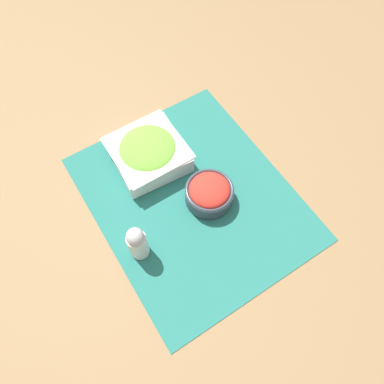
# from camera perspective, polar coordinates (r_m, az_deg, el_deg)

# --- Properties ---
(ground_plane) EXTENTS (3.00, 3.00, 0.00)m
(ground_plane) POSITION_cam_1_polar(r_m,az_deg,el_deg) (0.95, 0.00, -0.96)
(ground_plane) COLOR olive
(placemat) EXTENTS (0.57, 0.47, 0.00)m
(placemat) POSITION_cam_1_polar(r_m,az_deg,el_deg) (0.94, 0.00, -0.90)
(placemat) COLOR #236B60
(placemat) RESTS_ON ground_plane
(tomato_bowl) EXTENTS (0.12, 0.12, 0.06)m
(tomato_bowl) POSITION_cam_1_polar(r_m,az_deg,el_deg) (0.91, 2.65, -0.06)
(tomato_bowl) COLOR #333842
(tomato_bowl) RESTS_ON placemat
(lettuce_bowl) EXTENTS (0.19, 0.19, 0.07)m
(lettuce_bowl) POSITION_cam_1_polar(r_m,az_deg,el_deg) (0.97, -6.69, 6.04)
(lettuce_bowl) COLOR white
(lettuce_bowl) RESTS_ON placemat
(pepper_shaker) EXTENTS (0.04, 0.04, 0.11)m
(pepper_shaker) POSITION_cam_1_polar(r_m,az_deg,el_deg) (0.84, -8.34, -7.64)
(pepper_shaker) COLOR silver
(pepper_shaker) RESTS_ON placemat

